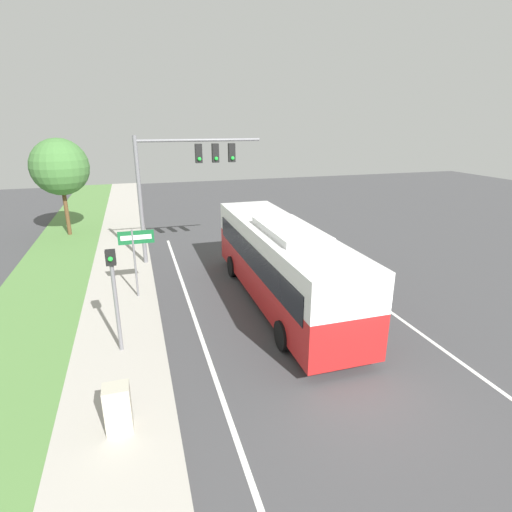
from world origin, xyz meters
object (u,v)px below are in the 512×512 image
bus (281,260)px  signal_gantry (183,171)px  pedestrian_signal (114,286)px  street_sign (136,250)px  utility_cabinet (118,408)px

bus → signal_gantry: (-2.85, 6.16, 2.81)m
signal_gantry → pedestrian_signal: 9.11m
pedestrian_signal → street_sign: bearing=80.5°
bus → utility_cabinet: size_ratio=9.20×
pedestrian_signal → utility_cabinet: (0.02, -3.56, -1.57)m
street_sign → utility_cabinet: street_sign is taller
utility_cabinet → bus: bearing=43.1°
street_sign → utility_cabinet: size_ratio=2.50×
signal_gantry → utility_cabinet: (-3.16, -11.78, -3.91)m
signal_gantry → street_sign: signal_gantry is taller
street_sign → pedestrian_signal: bearing=-99.5°
signal_gantry → street_sign: 5.48m
utility_cabinet → street_sign: bearing=85.1°
bus → signal_gantry: size_ratio=1.70×
bus → street_sign: size_ratio=3.68×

